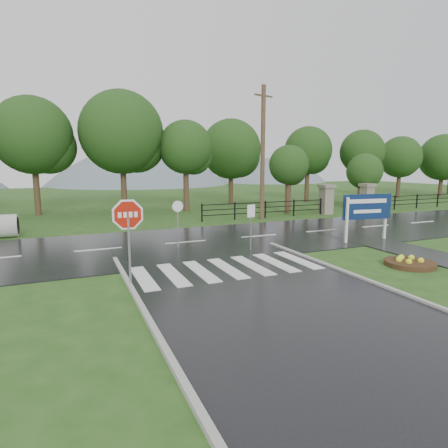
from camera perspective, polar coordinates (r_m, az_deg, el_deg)
name	(u,v)px	position (r m, az deg, el deg)	size (l,w,h in m)	color
ground	(311,323)	(9.46, 13.11, -14.53)	(120.00, 120.00, 0.00)	#264C19
main_road	(186,243)	(18.12, -5.87, -2.90)	(90.00, 8.00, 0.04)	black
walkway	(420,254)	(17.95, 27.70, -4.03)	(2.20, 11.00, 0.04)	black
crosswalk	(227,268)	(13.54, 0.48, -6.73)	(6.50, 2.80, 0.02)	silver
pillar_west	(326,199)	(29.41, 15.30, 3.76)	(1.00, 1.00, 2.24)	gray
pillar_east	(367,197)	(32.04, 20.94, 3.90)	(1.00, 1.00, 2.24)	gray
fence_west	(265,208)	(26.53, 6.32, 2.49)	(9.58, 0.08, 1.20)	black
hills	(119,266)	(74.99, -15.76, -6.14)	(102.00, 48.00, 48.00)	slate
treeline	(147,210)	(31.78, -11.69, 2.14)	(83.20, 5.20, 10.00)	#183A12
stop_sign	(128,223)	(11.70, -14.41, 0.18)	(1.29, 0.07, 2.89)	#939399
estate_billboard	(367,209)	(19.43, 20.97, 2.13)	(2.64, 0.40, 2.32)	silver
flower_bed	(410,262)	(15.63, 26.48, -5.26)	(1.80, 1.80, 0.36)	#332111
reg_sign_small	(251,218)	(16.21, 4.13, 0.92)	(0.44, 0.16, 2.04)	#939399
reg_sign_round	(178,218)	(16.88, -7.05, 0.91)	(0.50, 0.07, 2.15)	#939399
utility_pole_east	(263,153)	(25.65, 5.92, 10.76)	(1.55, 0.51, 8.88)	#473523
entrance_tree_left	(289,165)	(29.09, 9.85, 8.80)	(2.99, 2.99, 5.20)	#3D2B1C
entrance_tree_right	(364,172)	(33.74, 20.62, 7.48)	(2.96, 2.96, 4.64)	#3D2B1C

